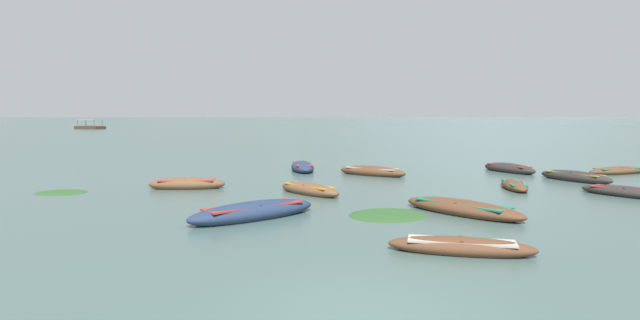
{
  "coord_description": "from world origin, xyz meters",
  "views": [
    {
      "loc": [
        0.18,
        -7.9,
        3.27
      ],
      "look_at": [
        -3.6,
        27.89,
        0.07
      ],
      "focal_mm": 28.09,
      "sensor_mm": 36.0,
      "label": 1
    }
  ],
  "objects_px": {
    "rowboat_6": "(302,167)",
    "rowboat_2": "(575,177)",
    "rowboat_12": "(509,169)",
    "ferry_0": "(90,127)",
    "rowboat_7": "(254,212)",
    "rowboat_4": "(309,189)",
    "rowboat_5": "(627,192)",
    "rowboat_3": "(462,208)",
    "rowboat_9": "(187,184)",
    "rowboat_8": "(372,172)",
    "rowboat_10": "(514,185)",
    "rowboat_11": "(617,171)",
    "rowboat_13": "(461,247)"
  },
  "relations": [
    {
      "from": "rowboat_10",
      "to": "rowboat_6",
      "type": "bearing_deg",
      "value": 148.95
    },
    {
      "from": "rowboat_4",
      "to": "rowboat_13",
      "type": "xyz_separation_m",
      "value": [
        4.75,
        -8.61,
        -0.03
      ]
    },
    {
      "from": "rowboat_9",
      "to": "rowboat_11",
      "type": "height_order",
      "value": "rowboat_9"
    },
    {
      "from": "rowboat_9",
      "to": "rowboat_5",
      "type": "bearing_deg",
      "value": -0.69
    },
    {
      "from": "rowboat_5",
      "to": "rowboat_13",
      "type": "xyz_separation_m",
      "value": [
        -8.19,
        -9.34,
        -0.01
      ]
    },
    {
      "from": "rowboat_5",
      "to": "rowboat_2",
      "type": "bearing_deg",
      "value": 92.11
    },
    {
      "from": "rowboat_2",
      "to": "rowboat_11",
      "type": "height_order",
      "value": "rowboat_2"
    },
    {
      "from": "rowboat_6",
      "to": "rowboat_10",
      "type": "relative_size",
      "value": 1.31
    },
    {
      "from": "rowboat_2",
      "to": "rowboat_11",
      "type": "xyz_separation_m",
      "value": [
        3.59,
        3.45,
        -0.04
      ]
    },
    {
      "from": "rowboat_7",
      "to": "rowboat_11",
      "type": "height_order",
      "value": "rowboat_7"
    },
    {
      "from": "rowboat_10",
      "to": "rowboat_4",
      "type": "bearing_deg",
      "value": -164.98
    },
    {
      "from": "rowboat_4",
      "to": "rowboat_7",
      "type": "distance_m",
      "value": 5.27
    },
    {
      "from": "rowboat_7",
      "to": "rowboat_8",
      "type": "relative_size",
      "value": 1.01
    },
    {
      "from": "rowboat_6",
      "to": "rowboat_7",
      "type": "xyz_separation_m",
      "value": [
        0.39,
        -13.86,
        -0.01
      ]
    },
    {
      "from": "rowboat_4",
      "to": "rowboat_13",
      "type": "relative_size",
      "value": 0.91
    },
    {
      "from": "rowboat_11",
      "to": "rowboat_2",
      "type": "bearing_deg",
      "value": -136.09
    },
    {
      "from": "rowboat_13",
      "to": "rowboat_10",
      "type": "bearing_deg",
      "value": 69.12
    },
    {
      "from": "rowboat_2",
      "to": "rowboat_7",
      "type": "relative_size",
      "value": 0.93
    },
    {
      "from": "rowboat_2",
      "to": "rowboat_8",
      "type": "relative_size",
      "value": 0.95
    },
    {
      "from": "rowboat_13",
      "to": "rowboat_2",
      "type": "bearing_deg",
      "value": 60.5
    },
    {
      "from": "ferry_0",
      "to": "rowboat_7",
      "type": "bearing_deg",
      "value": -57.04
    },
    {
      "from": "rowboat_8",
      "to": "rowboat_9",
      "type": "xyz_separation_m",
      "value": [
        -8.28,
        -5.92,
        -0.0
      ]
    },
    {
      "from": "rowboat_6",
      "to": "rowboat_8",
      "type": "height_order",
      "value": "rowboat_6"
    },
    {
      "from": "rowboat_4",
      "to": "rowboat_5",
      "type": "bearing_deg",
      "value": 3.22
    },
    {
      "from": "rowboat_2",
      "to": "rowboat_9",
      "type": "xyz_separation_m",
      "value": [
        -18.44,
        -4.6,
        0.0
      ]
    },
    {
      "from": "rowboat_3",
      "to": "rowboat_13",
      "type": "bearing_deg",
      "value": -100.12
    },
    {
      "from": "rowboat_3",
      "to": "rowboat_5",
      "type": "height_order",
      "value": "rowboat_3"
    },
    {
      "from": "rowboat_12",
      "to": "ferry_0",
      "type": "distance_m",
      "value": 114.85
    },
    {
      "from": "rowboat_11",
      "to": "rowboat_12",
      "type": "xyz_separation_m",
      "value": [
        -5.84,
        0.26,
        0.04
      ]
    },
    {
      "from": "rowboat_8",
      "to": "rowboat_13",
      "type": "relative_size",
      "value": 1.15
    },
    {
      "from": "rowboat_9",
      "to": "ferry_0",
      "type": "distance_m",
      "value": 111.66
    },
    {
      "from": "rowboat_3",
      "to": "rowboat_6",
      "type": "distance_m",
      "value": 14.32
    },
    {
      "from": "rowboat_13",
      "to": "rowboat_12",
      "type": "bearing_deg",
      "value": 72.13
    },
    {
      "from": "rowboat_2",
      "to": "rowboat_10",
      "type": "bearing_deg",
      "value": -140.43
    },
    {
      "from": "rowboat_5",
      "to": "rowboat_4",
      "type": "bearing_deg",
      "value": -176.78
    },
    {
      "from": "rowboat_6",
      "to": "rowboat_8",
      "type": "xyz_separation_m",
      "value": [
        4.13,
        -1.84,
        -0.02
      ]
    },
    {
      "from": "rowboat_5",
      "to": "rowboat_13",
      "type": "height_order",
      "value": "rowboat_5"
    },
    {
      "from": "rowboat_4",
      "to": "rowboat_5",
      "type": "xyz_separation_m",
      "value": [
        12.95,
        0.73,
        -0.02
      ]
    },
    {
      "from": "rowboat_9",
      "to": "rowboat_3",
      "type": "bearing_deg",
      "value": -22.34
    },
    {
      "from": "rowboat_3",
      "to": "rowboat_9",
      "type": "bearing_deg",
      "value": 157.66
    },
    {
      "from": "rowboat_12",
      "to": "rowboat_5",
      "type": "bearing_deg",
      "value": -74.12
    },
    {
      "from": "rowboat_8",
      "to": "rowboat_10",
      "type": "bearing_deg",
      "value": -35.13
    },
    {
      "from": "rowboat_9",
      "to": "rowboat_13",
      "type": "relative_size",
      "value": 0.99
    },
    {
      "from": "rowboat_5",
      "to": "rowboat_6",
      "type": "xyz_separation_m",
      "value": [
        -14.46,
        7.98,
        0.06
      ]
    },
    {
      "from": "rowboat_5",
      "to": "ferry_0",
      "type": "distance_m",
      "value": 122.9
    },
    {
      "from": "rowboat_6",
      "to": "rowboat_2",
      "type": "bearing_deg",
      "value": -12.45
    },
    {
      "from": "rowboat_4",
      "to": "rowboat_12",
      "type": "distance_m",
      "value": 14.02
    },
    {
      "from": "rowboat_3",
      "to": "rowboat_9",
      "type": "xyz_separation_m",
      "value": [
        -11.3,
        4.64,
        0.02
      ]
    },
    {
      "from": "rowboat_3",
      "to": "ferry_0",
      "type": "height_order",
      "value": "ferry_0"
    },
    {
      "from": "rowboat_2",
      "to": "rowboat_3",
      "type": "relative_size",
      "value": 0.93
    }
  ]
}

